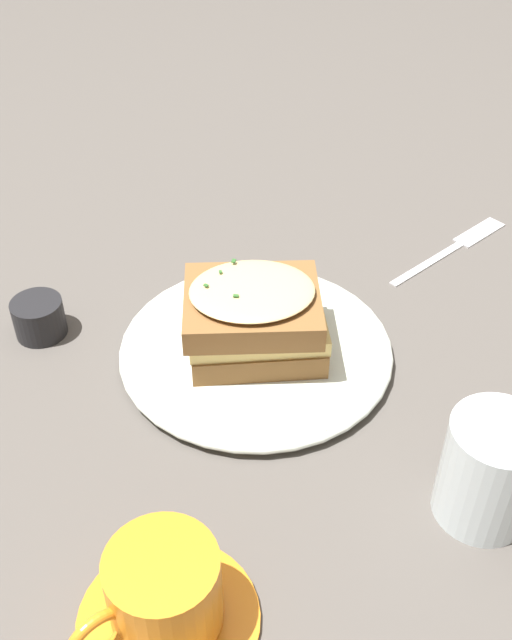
# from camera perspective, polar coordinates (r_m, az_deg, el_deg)

# --- Properties ---
(ground_plane) EXTENTS (2.40, 2.40, 0.00)m
(ground_plane) POSITION_cam_1_polar(r_m,az_deg,el_deg) (0.73, -1.55, -1.58)
(ground_plane) COLOR #514C47
(dinner_plate) EXTENTS (0.26, 0.26, 0.01)m
(dinner_plate) POSITION_cam_1_polar(r_m,az_deg,el_deg) (0.71, 0.00, -2.26)
(dinner_plate) COLOR silver
(dinner_plate) RESTS_ON ground_plane
(sandwich) EXTENTS (0.11, 0.13, 0.08)m
(sandwich) POSITION_cam_1_polar(r_m,az_deg,el_deg) (0.68, -0.13, 0.23)
(sandwich) COLOR brown
(sandwich) RESTS_ON dinner_plate
(teacup_with_saucer) EXTENTS (0.12, 0.12, 0.07)m
(teacup_with_saucer) POSITION_cam_1_polar(r_m,az_deg,el_deg) (0.52, -7.06, -20.29)
(teacup_with_saucer) COLOR orange
(teacup_with_saucer) RESTS_ON ground_plane
(water_glass) EXTENTS (0.07, 0.07, 0.09)m
(water_glass) POSITION_cam_1_polar(r_m,az_deg,el_deg) (0.59, 17.37, -10.90)
(water_glass) COLOR silver
(water_glass) RESTS_ON ground_plane
(fork) EXTENTS (0.13, 0.16, 0.00)m
(fork) POSITION_cam_1_polar(r_m,az_deg,el_deg) (0.89, 15.34, 5.68)
(fork) COLOR silver
(fork) RESTS_ON ground_plane
(condiment_pot) EXTENTS (0.05, 0.05, 0.04)m
(condiment_pot) POSITION_cam_1_polar(r_m,az_deg,el_deg) (0.76, -16.21, 0.17)
(condiment_pot) COLOR black
(condiment_pot) RESTS_ON ground_plane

